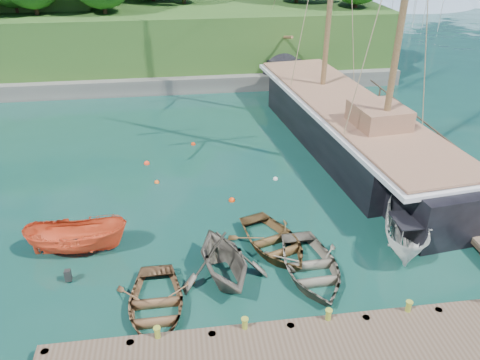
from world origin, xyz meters
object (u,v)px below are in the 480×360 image
object	(u,v)px
schooner	(347,128)
rowboat_0	(156,312)
motorboat_orange	(80,252)
rowboat_1	(224,277)
rowboat_2	(273,248)
rowboat_3	(310,274)
cabin_boat_white	(403,246)

from	to	relation	value
schooner	rowboat_0	bearing A→B (deg)	-138.28
motorboat_orange	rowboat_0	bearing A→B (deg)	-136.62
rowboat_1	rowboat_2	distance (m)	2.96
rowboat_1	rowboat_2	world-z (taller)	rowboat_1
rowboat_0	rowboat_3	distance (m)	6.54
rowboat_1	motorboat_orange	bearing A→B (deg)	145.78
rowboat_0	cabin_boat_white	size ratio (longest dim) A/B	0.89
motorboat_orange	schooner	size ratio (longest dim) A/B	0.15
rowboat_2	rowboat_3	xyz separation A→B (m)	(1.18, -1.98, 0.00)
rowboat_2	motorboat_orange	xyz separation A→B (m)	(-8.68, 0.91, 0.00)
rowboat_0	rowboat_3	world-z (taller)	rowboat_3
rowboat_1	rowboat_3	xyz separation A→B (m)	(3.63, -0.33, 0.00)
cabin_boat_white	motorboat_orange	bearing A→B (deg)	-162.86
rowboat_1	schooner	world-z (taller)	schooner
cabin_boat_white	schooner	size ratio (longest dim) A/B	0.17
rowboat_2	motorboat_orange	bearing A→B (deg)	155.50
rowboat_0	rowboat_2	size ratio (longest dim) A/B	0.99
rowboat_1	schooner	distance (m)	15.17
rowboat_0	motorboat_orange	size ratio (longest dim) A/B	0.98
rowboat_0	rowboat_2	xyz separation A→B (m)	(5.22, 3.31, 0.00)
rowboat_1	rowboat_2	size ratio (longest dim) A/B	0.93
rowboat_1	rowboat_2	xyz separation A→B (m)	(2.45, 1.66, 0.00)
rowboat_1	rowboat_3	distance (m)	3.65
rowboat_2	rowboat_0	bearing A→B (deg)	-166.16
rowboat_3	schooner	world-z (taller)	schooner
rowboat_0	rowboat_1	bearing A→B (deg)	30.60
rowboat_2	cabin_boat_white	distance (m)	5.97
cabin_boat_white	rowboat_0	bearing A→B (deg)	-143.38
motorboat_orange	schooner	bearing A→B (deg)	-55.08
rowboat_0	rowboat_3	size ratio (longest dim) A/B	0.94
rowboat_1	schooner	bearing A→B (deg)	39.95
rowboat_2	motorboat_orange	distance (m)	8.73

